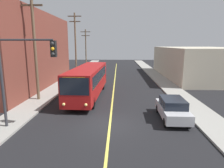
# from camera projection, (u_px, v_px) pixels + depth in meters

# --- Properties ---
(ground_plane) EXTENTS (120.00, 120.00, 0.00)m
(ground_plane) POSITION_uv_depth(u_px,v_px,m) (110.00, 125.00, 14.05)
(ground_plane) COLOR black
(sidewalk_left) EXTENTS (2.50, 90.00, 0.15)m
(sidewalk_left) POSITION_uv_depth(u_px,v_px,m) (54.00, 91.00, 24.07)
(sidewalk_left) COLOR gray
(sidewalk_left) RESTS_ON ground
(sidewalk_right) EXTENTS (2.50, 90.00, 0.15)m
(sidewalk_right) POSITION_uv_depth(u_px,v_px,m) (174.00, 91.00, 23.60)
(sidewalk_right) COLOR gray
(sidewalk_right) RESTS_ON ground
(lane_stripe_center) EXTENTS (0.16, 60.00, 0.01)m
(lane_stripe_center) POSITION_uv_depth(u_px,v_px,m) (114.00, 84.00, 28.75)
(lane_stripe_center) COLOR #D8CC4C
(lane_stripe_center) RESTS_ON ground
(building_left_brick) EXTENTS (10.00, 20.93, 9.52)m
(building_left_brick) POSITION_uv_depth(u_px,v_px,m) (11.00, 51.00, 25.93)
(building_left_brick) COLOR brown
(building_left_brick) RESTS_ON ground
(building_right_warehouse) EXTENTS (12.00, 20.63, 5.05)m
(building_right_warehouse) POSITION_uv_depth(u_px,v_px,m) (199.00, 62.00, 34.16)
(building_right_warehouse) COLOR beige
(building_right_warehouse) RESTS_ON ground
(city_bus) EXTENTS (3.01, 12.23, 3.20)m
(city_bus) POSITION_uv_depth(u_px,v_px,m) (89.00, 80.00, 21.40)
(city_bus) COLOR maroon
(city_bus) RESTS_ON ground
(parked_car_silver) EXTENTS (1.90, 4.44, 1.62)m
(parked_car_silver) POSITION_uv_depth(u_px,v_px,m) (172.00, 108.00, 14.94)
(parked_car_silver) COLOR #B7B7BC
(parked_car_silver) RESTS_ON ground
(utility_pole_near) EXTENTS (2.40, 0.28, 10.46)m
(utility_pole_near) POSITION_uv_depth(u_px,v_px,m) (34.00, 41.00, 18.97)
(utility_pole_near) COLOR brown
(utility_pole_near) RESTS_ON sidewalk_left
(utility_pole_mid) EXTENTS (2.40, 0.28, 10.86)m
(utility_pole_mid) POSITION_uv_depth(u_px,v_px,m) (75.00, 41.00, 35.79)
(utility_pole_mid) COLOR brown
(utility_pole_mid) RESTS_ON sidewalk_left
(utility_pole_far) EXTENTS (2.40, 0.28, 9.01)m
(utility_pole_far) POSITION_uv_depth(u_px,v_px,m) (86.00, 46.00, 49.51)
(utility_pole_far) COLOR brown
(utility_pole_far) RESTS_ON sidewalk_left
(traffic_signal_left_corner) EXTENTS (3.75, 0.48, 6.00)m
(traffic_signal_left_corner) POSITION_uv_depth(u_px,v_px,m) (24.00, 65.00, 12.58)
(traffic_signal_left_corner) COLOR #2D2D33
(traffic_signal_left_corner) RESTS_ON sidewalk_left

